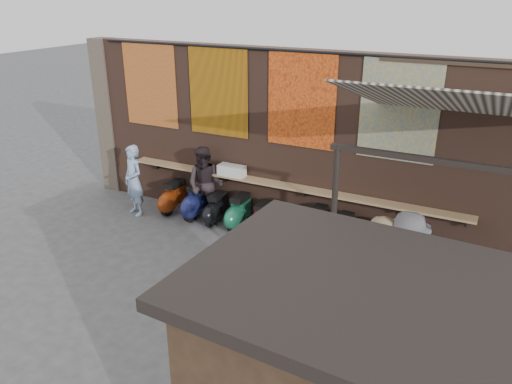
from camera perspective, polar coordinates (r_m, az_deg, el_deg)
ground at (r=9.68m, az=-2.71°, el=-9.86°), size 70.00×70.00×0.00m
brick_wall at (r=11.08m, az=4.01°, el=5.72°), size 10.00×0.40×4.00m
pier_left at (r=13.88m, az=-16.36°, el=8.27°), size 0.50×0.50×4.00m
eating_counter at (r=11.05m, az=3.13°, el=0.76°), size 8.00×0.32×0.05m
shelf_box at (r=11.52m, az=-2.79°, el=2.47°), size 0.63×0.28×0.25m
tapestry_redgold at (r=12.48m, az=-12.00°, el=11.90°), size 1.50×0.02×2.00m
tapestry_sun at (r=11.41m, az=-4.34°, el=11.36°), size 1.50×0.02×2.00m
tapestry_orange at (r=10.53m, az=5.20°, el=10.42°), size 1.50×0.02×2.00m
tapestry_multi at (r=9.98m, az=16.02°, el=9.00°), size 1.50×0.02×2.00m
hang_rail at (r=10.48m, az=3.79°, el=15.84°), size 9.50×0.06×0.06m
scooter_stool_0 at (r=12.41m, az=-9.45°, el=-0.60°), size 0.37×0.81×0.77m
scooter_stool_1 at (r=12.02m, az=-6.77°, el=-1.06°), size 0.40×0.88×0.83m
scooter_stool_2 at (r=11.72m, az=-4.61°, el=-1.93°), size 0.34×0.75×0.71m
scooter_stool_3 at (r=11.46m, az=-2.00°, el=-2.31°), size 0.36×0.81×0.77m
scooter_stool_4 at (r=11.21m, az=0.62°, el=-3.08°), size 0.33×0.73×0.70m
scooter_stool_5 at (r=10.92m, az=3.90°, el=-3.78°), size 0.34×0.76×0.72m
scooter_stool_6 at (r=10.78m, az=6.88°, el=-3.99°), size 0.38×0.85×0.81m
scooter_stool_7 at (r=10.55m, az=9.85°, el=-4.84°), size 0.38×0.84×0.80m
scooter_stool_8 at (r=10.43m, az=13.32°, el=-5.58°), size 0.36×0.80×0.76m
scooter_stool_9 at (r=10.36m, az=16.19°, el=-6.13°), size 0.35×0.78×0.74m
diner_left at (r=12.32m, az=-13.79°, el=1.29°), size 0.74×0.62×1.74m
diner_right at (r=11.67m, az=-5.80°, el=0.82°), size 0.99×0.84×1.81m
shopper_navy at (r=8.70m, az=15.81°, el=-8.30°), size 1.04×0.93×1.69m
shopper_grey at (r=8.57m, az=16.60°, el=-8.09°), size 1.34×0.93×1.90m
shopper_tan at (r=8.62m, az=13.89°, el=-8.13°), size 0.95×1.02×1.75m
stall_roof at (r=4.23m, az=12.47°, el=-10.68°), size 3.04×2.41×0.12m
stall_sign at (r=5.51m, az=15.17°, el=-12.88°), size 1.20×0.11×0.50m
awning_canvas at (r=8.18m, az=22.41°, el=9.37°), size 3.20×3.28×0.97m
awning_ledger at (r=9.69m, az=23.76°, el=13.37°), size 3.30×0.08×0.12m
awning_header at (r=6.85m, az=20.55°, el=3.27°), size 3.00×0.08×0.08m
awning_post_left at (r=7.70m, az=8.65°, el=-5.86°), size 0.09×0.09×3.10m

